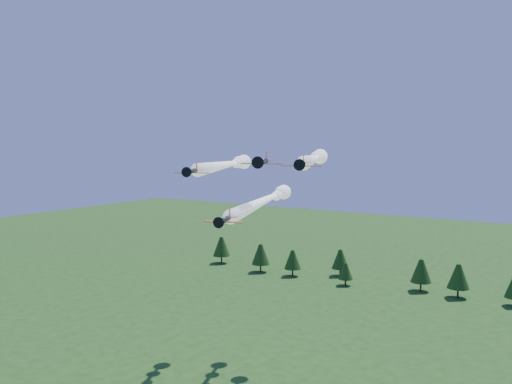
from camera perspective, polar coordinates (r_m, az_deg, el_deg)
The scene contains 5 objects.
plane_lead at distance 125.24m, azimuth 1.03°, elevation -0.76°, with size 23.61×55.79×3.70m.
plane_left at distance 130.99m, azimuth -2.87°, elevation 2.78°, with size 23.31×47.70×3.70m.
plane_right at distance 124.61m, azimuth 5.86°, elevation 3.35°, with size 23.14×47.35×3.70m.
plane_slot at distance 107.01m, azimuth 0.64°, elevation 3.05°, with size 8.03×8.99×2.85m.
treeline at distance 206.20m, azimuth 16.35°, elevation -7.79°, with size 171.06×18.27×11.53m.
Camera 1 is at (56.41, -83.10, 52.59)m, focal length 40.00 mm.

